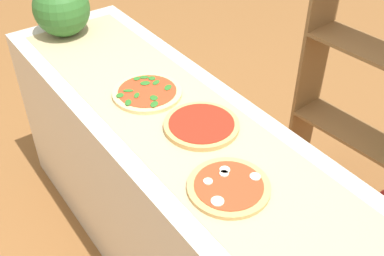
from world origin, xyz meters
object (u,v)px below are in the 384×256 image
Objects in this scene: pizza_plain_1 at (201,125)px; pizza_mozzarella_2 at (229,186)px; pizza_spinach_0 at (147,92)px; watermelon at (61,8)px; bookshelf at (384,115)px.

pizza_mozzarella_2 is (0.32, -0.13, -0.00)m from pizza_plain_1.
pizza_spinach_0 is 0.76m from watermelon.
pizza_spinach_0 is at bearing -170.83° from pizza_plain_1.
watermelon is at bearing -176.15° from pizza_spinach_0.
bookshelf is (0.52, 1.06, -0.27)m from pizza_spinach_0.
pizza_plain_1 is at bearing 5.47° from watermelon.
bookshelf is at bearing 63.66° from pizza_spinach_0.
bookshelf reaches higher than pizza_plain_1.
pizza_plain_1 is at bearing -101.12° from bookshelf.
pizza_mozzarella_2 is at bearing -83.55° from bookshelf.
pizza_plain_1 is 1.03× the size of watermelon.
pizza_spinach_0 is 0.33m from pizza_plain_1.
pizza_plain_1 is 1.06m from bookshelf.
pizza_spinach_0 is at bearing 3.85° from watermelon.
watermelon is at bearing -138.96° from bookshelf.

